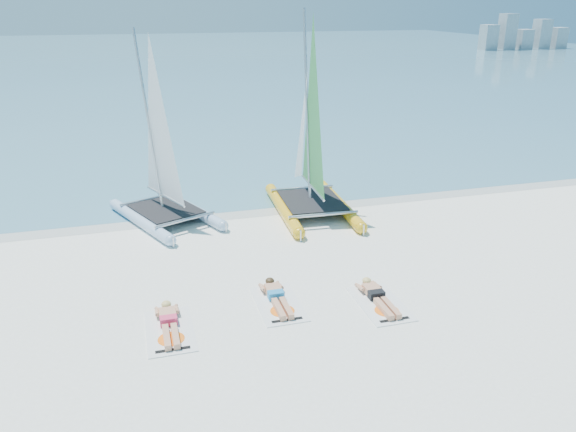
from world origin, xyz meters
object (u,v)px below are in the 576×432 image
object	(u,v)px
catamaran_yellow	(309,147)
sunbather_c	(377,296)
towel_c	(380,304)
catamaran_blue	(161,165)
sunbather_b	(276,296)
towel_a	(170,331)
sunbather_a	(169,322)
towel_b	(278,304)

from	to	relation	value
catamaran_yellow	sunbather_c	xyz separation A→B (m)	(-0.39, -6.56, -1.97)
catamaran_yellow	towel_c	distance (m)	7.08
catamaran_blue	catamaran_yellow	size ratio (longest dim) A/B	0.92
sunbather_c	catamaran_blue	bearing A→B (deg)	123.11
sunbather_b	sunbather_c	xyz separation A→B (m)	(2.28, -0.63, 0.00)
towel_a	sunbather_b	world-z (taller)	sunbather_b
towel_a	sunbather_a	world-z (taller)	sunbather_a
towel_b	towel_c	distance (m)	2.37
catamaran_blue	sunbather_a	bearing A→B (deg)	-116.57
sunbather_a	sunbather_b	distance (m)	2.57
catamaran_yellow	towel_b	xyz separation A→B (m)	(-2.67, -6.12, -2.08)
sunbather_a	sunbather_c	xyz separation A→B (m)	(4.81, -0.17, 0.00)
catamaran_yellow	towel_a	world-z (taller)	catamaran_yellow
catamaran_yellow	sunbather_b	size ratio (longest dim) A/B	3.84
sunbather_c	sunbather_b	bearing A→B (deg)	164.52
towel_a	towel_b	world-z (taller)	same
sunbather_b	towel_c	bearing A→B (deg)	-19.85
towel_a	towel_c	xyz separation A→B (m)	(4.81, -0.17, 0.00)
catamaran_blue	sunbather_b	bearing A→B (deg)	-93.97
catamaran_yellow	catamaran_blue	bearing A→B (deg)	-179.40
sunbather_b	towel_b	bearing A→B (deg)	-90.00
catamaran_yellow	sunbather_c	size ratio (longest dim) A/B	3.84
towel_a	towel_b	distance (m)	2.57
sunbather_c	sunbather_a	bearing A→B (deg)	177.99
towel_b	towel_a	bearing A→B (deg)	-169.58
sunbather_c	towel_c	bearing A→B (deg)	-90.00
sunbather_a	towel_b	xyz separation A→B (m)	(2.52, 0.27, -0.11)
catamaran_yellow	sunbather_a	distance (m)	8.47
towel_a	towel_b	bearing A→B (deg)	10.42
catamaran_blue	towel_b	bearing A→B (deg)	-94.51
catamaran_blue	catamaran_yellow	xyz separation A→B (m)	(4.79, -0.19, 0.28)
catamaran_blue	towel_c	bearing A→B (deg)	-80.70
catamaran_blue	sunbather_b	xyz separation A→B (m)	(2.12, -6.12, -1.69)
catamaran_blue	towel_c	distance (m)	8.42
catamaran_yellow	towel_a	xyz separation A→B (m)	(-5.19, -6.59, -2.08)
towel_a	sunbather_a	bearing A→B (deg)	90.00
towel_a	sunbather_b	bearing A→B (deg)	14.57
catamaran_yellow	sunbather_c	world-z (taller)	catamaran_yellow
catamaran_blue	towel_c	world-z (taller)	catamaran_blue
towel_b	sunbather_c	xyz separation A→B (m)	(2.28, -0.44, 0.11)
catamaran_blue	towel_a	distance (m)	7.03
towel_b	towel_c	bearing A→B (deg)	-15.48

